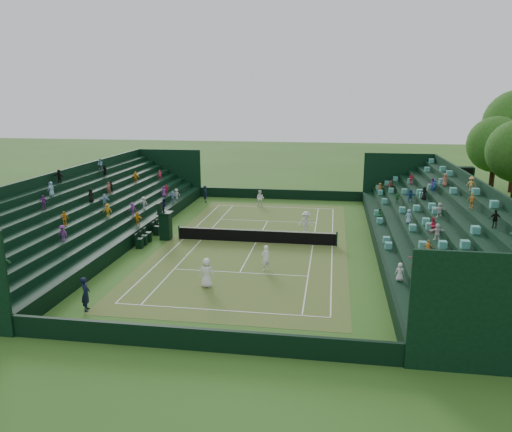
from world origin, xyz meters
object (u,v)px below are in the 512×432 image
at_px(player_near_west, 207,273).
at_px(player_near_east, 266,258).
at_px(umpire_chair, 165,222).
at_px(player_far_east, 306,223).
at_px(tennis_net, 256,236).
at_px(player_far_west, 260,198).

relative_size(player_near_west, player_near_east, 1.05).
height_order(umpire_chair, player_far_east, umpire_chair).
relative_size(tennis_net, umpire_chair, 3.77).
bearing_deg(player_far_west, player_near_west, -81.28).
height_order(player_far_west, player_far_east, player_far_east).
relative_size(tennis_net, player_far_east, 6.51).
height_order(umpire_chair, player_near_west, umpire_chair).
bearing_deg(player_far_east, tennis_net, -146.65).
relative_size(player_near_west, player_far_west, 1.06).
distance_m(tennis_net, player_far_east, 4.51).
height_order(tennis_net, player_far_west, player_far_west).
height_order(umpire_chair, player_far_west, umpire_chair).
xyz_separation_m(umpire_chair, player_far_east, (10.20, 3.04, -0.43)).
xyz_separation_m(tennis_net, umpire_chair, (-6.77, -0.15, 0.80)).
distance_m(umpire_chair, player_near_west, 10.32).
relative_size(player_near_east, player_far_west, 1.01).
xyz_separation_m(player_near_east, player_far_east, (1.95, 8.62, 0.09)).
height_order(tennis_net, umpire_chair, umpire_chair).
bearing_deg(player_near_east, player_near_west, 7.34).
bearing_deg(player_near_east, player_far_east, -143.69).
distance_m(player_near_west, player_far_east, 12.78).
xyz_separation_m(tennis_net, player_far_west, (-1.45, 12.04, 0.27)).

